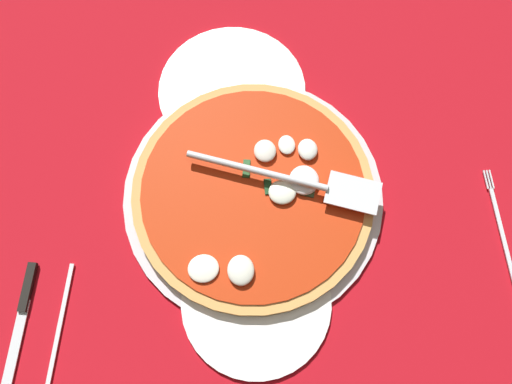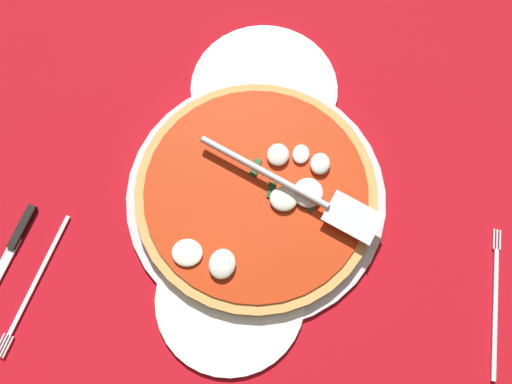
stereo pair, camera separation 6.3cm
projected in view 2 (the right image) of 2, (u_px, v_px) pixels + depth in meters
ground_plane at (242, 209)px, 77.64cm from camera, size 107.40×107.40×0.80cm
checker_pattern at (242, 208)px, 77.21cm from camera, size 107.40×107.40×0.10cm
pizza_pan at (256, 195)px, 77.28cm from camera, size 39.01×39.01×1.00cm
dinner_plate_left at (267, 89)px, 83.08cm from camera, size 23.76×23.76×1.00cm
dinner_plate_right at (230, 299)px, 72.35cm from camera, size 21.16×21.16×1.00cm
pizza at (257, 193)px, 75.85cm from camera, size 35.93×35.93×3.20cm
pizza_server at (295, 189)px, 73.29cm from camera, size 12.75×27.96×1.00cm
place_setting_near at (23, 266)px, 73.98cm from camera, size 21.63×14.92×1.40cm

